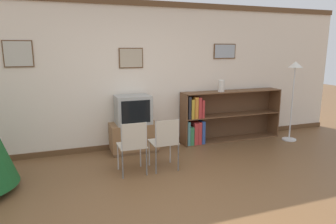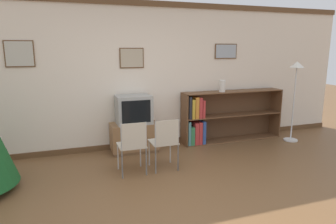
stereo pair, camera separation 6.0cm
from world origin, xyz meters
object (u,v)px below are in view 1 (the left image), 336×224
object	(u,v)px
folding_chair_right	(165,141)
standing_lamp	(294,80)
vase	(221,86)
bookshelf	(214,118)
television	(133,110)
folding_chair_left	(133,144)
tv_console	(134,137)

from	to	relation	value
folding_chair_right	standing_lamp	distance (m)	3.10
vase	bookshelf	bearing A→B (deg)	151.56
vase	standing_lamp	size ratio (longest dim) A/B	0.15
vase	television	bearing A→B (deg)	-179.70
folding_chair_left	folding_chair_right	xyz separation A→B (m)	(0.51, 0.00, 0.00)
vase	standing_lamp	xyz separation A→B (m)	(1.40, -0.42, 0.10)
television	folding_chair_left	xyz separation A→B (m)	(-0.25, -1.02, -0.31)
bookshelf	vase	xyz separation A→B (m)	(0.10, -0.05, 0.66)
television	standing_lamp	xyz separation A→B (m)	(3.19, -0.41, 0.45)
vase	folding_chair_left	bearing A→B (deg)	-153.33
tv_console	standing_lamp	bearing A→B (deg)	-7.35
folding_chair_right	standing_lamp	xyz separation A→B (m)	(2.94, 0.61, 0.77)
vase	standing_lamp	world-z (taller)	standing_lamp
folding_chair_right	bookshelf	bearing A→B (deg)	36.99
television	standing_lamp	distance (m)	3.25
television	standing_lamp	world-z (taller)	standing_lamp
folding_chair_right	vase	xyz separation A→B (m)	(1.53, 1.02, 0.67)
bookshelf	folding_chair_left	bearing A→B (deg)	-150.89
tv_console	bookshelf	distance (m)	1.70
television	folding_chair_left	size ratio (longest dim) A/B	0.76
television	folding_chair_right	world-z (taller)	television
television	folding_chair_left	bearing A→B (deg)	-103.98
tv_console	vase	distance (m)	1.99
television	bookshelf	size ratio (longest dim) A/B	0.29
television	folding_chair_right	distance (m)	1.09
tv_console	television	bearing A→B (deg)	-90.00
television	tv_console	bearing A→B (deg)	90.00
folding_chair_right	standing_lamp	world-z (taller)	standing_lamp
folding_chair_right	vase	bearing A→B (deg)	33.74
tv_console	television	distance (m)	0.52
folding_chair_left	bookshelf	size ratio (longest dim) A/B	0.38
bookshelf	standing_lamp	size ratio (longest dim) A/B	1.33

